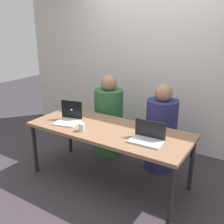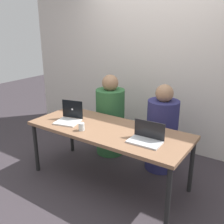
{
  "view_description": "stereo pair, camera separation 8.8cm",
  "coord_description": "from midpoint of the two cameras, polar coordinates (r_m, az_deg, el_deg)",
  "views": [
    {
      "loc": [
        1.55,
        -2.38,
        1.88
      ],
      "look_at": [
        0.0,
        0.08,
        0.88
      ],
      "focal_mm": 42.0,
      "sensor_mm": 36.0,
      "label": 1
    },
    {
      "loc": [
        1.63,
        -2.33,
        1.88
      ],
      "look_at": [
        0.0,
        0.08,
        0.88
      ],
      "focal_mm": 42.0,
      "sensor_mm": 36.0,
      "label": 2
    }
  ],
  "objects": [
    {
      "name": "person_on_right",
      "position": [
        3.5,
        11.51,
        -4.44
      ],
      "size": [
        0.45,
        0.45,
        1.16
      ],
      "rotation": [
        0.0,
        0.0,
        3.03
      ],
      "color": "navy",
      "rests_on": "ground"
    },
    {
      "name": "laptop_front_right",
      "position": [
        2.76,
        8.39,
        -5.55
      ],
      "size": [
        0.35,
        0.24,
        0.21
      ],
      "rotation": [
        0.0,
        0.0,
        0.03
      ],
      "color": "silver",
      "rests_on": "desk"
    },
    {
      "name": "back_wall",
      "position": [
        4.07,
        10.78,
        9.65
      ],
      "size": [
        5.01,
        0.1,
        2.49
      ],
      "primitive_type": "cube",
      "color": "beige",
      "rests_on": "ground"
    },
    {
      "name": "desk",
      "position": [
        3.1,
        0.01,
        -4.5
      ],
      "size": [
        1.93,
        0.78,
        0.7
      ],
      "color": "#855F44",
      "rests_on": "ground"
    },
    {
      "name": "ground_plane",
      "position": [
        3.41,
        0.01,
        -14.52
      ],
      "size": [
        12.0,
        12.0,
        0.0
      ],
      "primitive_type": "plane",
      "color": "#373035"
    },
    {
      "name": "laptop_front_left",
      "position": [
        3.31,
        -8.52,
        -1.14
      ],
      "size": [
        0.33,
        0.32,
        0.25
      ],
      "rotation": [
        0.0,
        0.0,
        0.24
      ],
      "color": "silver",
      "rests_on": "desk"
    },
    {
      "name": "person_on_left",
      "position": [
        3.84,
        0.29,
        -1.61
      ],
      "size": [
        0.43,
        0.43,
        1.19
      ],
      "rotation": [
        0.0,
        0.0,
        3.19
      ],
      "color": "#2E6135",
      "rests_on": "ground"
    },
    {
      "name": "water_glass_left",
      "position": [
        3.02,
        -5.81,
        -3.31
      ],
      "size": [
        0.07,
        0.07,
        0.09
      ],
      "color": "silver",
      "rests_on": "desk"
    }
  ]
}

